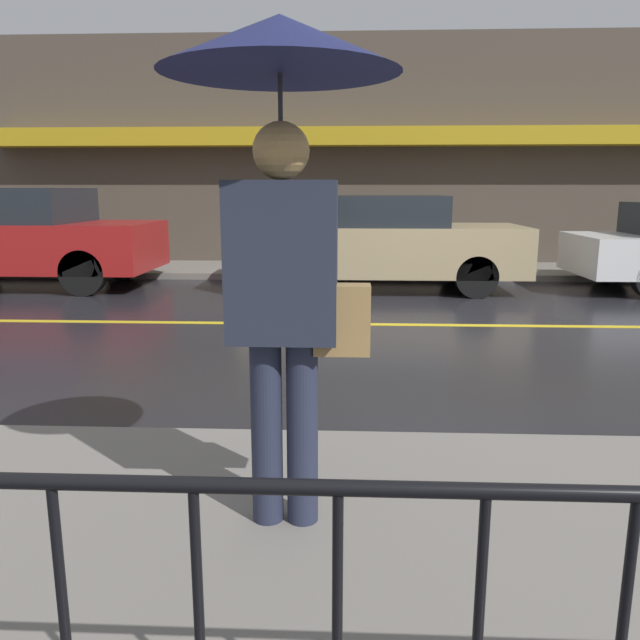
{
  "coord_description": "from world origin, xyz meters",
  "views": [
    {
      "loc": [
        -1.21,
        -7.32,
        1.59
      ],
      "look_at": [
        -1.42,
        -2.86,
        0.65
      ],
      "focal_mm": 35.0,
      "sensor_mm": 36.0,
      "label": 1
    }
  ],
  "objects": [
    {
      "name": "sidewalk_far",
      "position": [
        0.0,
        4.67,
        0.06
      ],
      "size": [
        28.0,
        2.04,
        0.11
      ],
      "color": "slate",
      "rests_on": "ground_plane"
    },
    {
      "name": "pedestrian",
      "position": [
        -1.49,
        -4.72,
        1.74
      ],
      "size": [
        0.97,
        0.97,
        2.15
      ],
      "rotation": [
        0.0,
        0.0,
        3.14
      ],
      "color": "#23283D",
      "rests_on": "sidewalk_near"
    },
    {
      "name": "car_red",
      "position": [
        -6.61,
        2.74,
        0.82
      ],
      "size": [
        4.29,
        1.92,
        1.61
      ],
      "color": "maroon",
      "rests_on": "ground_plane"
    },
    {
      "name": "building_storefront",
      "position": [
        0.0,
        5.8,
        2.32
      ],
      "size": [
        28.0,
        0.85,
        4.6
      ],
      "color": "#4C4238",
      "rests_on": "ground_plane"
    },
    {
      "name": "car_tan",
      "position": [
        -0.73,
        2.74,
        0.76
      ],
      "size": [
        4.44,
        1.77,
        1.49
      ],
      "color": "tan",
      "rests_on": "ground_plane"
    },
    {
      "name": "lane_marking",
      "position": [
        0.0,
        0.0,
        0.0
      ],
      "size": [
        25.2,
        0.12,
        0.01
      ],
      "color": "gold",
      "rests_on": "ground_plane"
    },
    {
      "name": "ground_plane",
      "position": [
        0.0,
        0.0,
        0.0
      ],
      "size": [
        80.0,
        80.0,
        0.0
      ],
      "primitive_type": "plane",
      "color": "black"
    }
  ]
}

